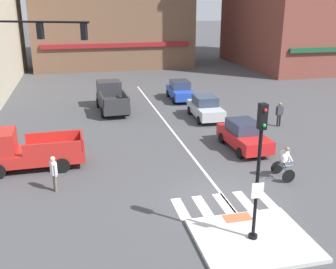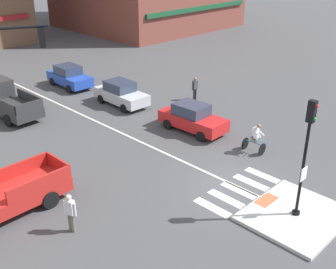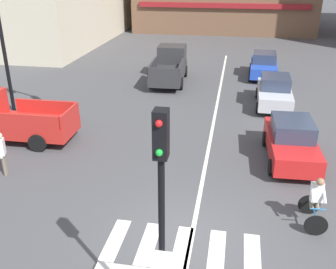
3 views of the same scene
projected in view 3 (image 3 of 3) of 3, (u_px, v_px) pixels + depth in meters
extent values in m
plane|color=#474749|center=(184.00, 240.00, 10.90)|extent=(300.00, 300.00, 0.00)
cylinder|color=black|center=(162.00, 252.00, 7.17)|extent=(0.12, 0.12, 3.93)
cube|color=white|center=(161.00, 263.00, 7.18)|extent=(0.44, 0.03, 0.56)
cube|color=black|center=(161.00, 134.00, 6.20)|extent=(0.24, 0.28, 0.84)
sphere|color=red|center=(159.00, 124.00, 5.96)|extent=(0.12, 0.12, 0.12)
sphere|color=green|center=(159.00, 153.00, 6.16)|extent=(0.12, 0.12, 0.12)
cube|color=silver|center=(116.00, 239.00, 10.91)|extent=(0.44, 1.80, 0.01)
cube|color=silver|center=(148.00, 243.00, 10.76)|extent=(0.44, 1.80, 0.01)
cube|color=silver|center=(182.00, 247.00, 10.61)|extent=(0.44, 1.80, 0.01)
cube|color=silver|center=(217.00, 251.00, 10.46)|extent=(0.44, 1.80, 0.01)
cube|color=silver|center=(252.00, 256.00, 10.30)|extent=(0.44, 1.80, 0.01)
cube|color=silver|center=(215.00, 115.00, 19.86)|extent=(0.14, 28.00, 0.01)
cylinder|color=black|center=(2.00, 40.00, 18.91)|extent=(0.18, 0.18, 7.34)
cube|color=maroon|center=(223.00, 6.00, 39.59)|extent=(17.48, 0.30, 0.50)
cube|color=silver|center=(274.00, 95.00, 20.79)|extent=(1.79, 4.14, 0.70)
cube|color=#2D384C|center=(275.00, 82.00, 20.65)|extent=(1.52, 1.93, 0.64)
cylinder|color=black|center=(291.00, 110.00, 19.64)|extent=(0.19, 0.60, 0.60)
cylinder|color=black|center=(258.00, 108.00, 19.94)|extent=(0.19, 0.60, 0.60)
cylinder|color=black|center=(288.00, 95.00, 21.92)|extent=(0.19, 0.60, 0.60)
cylinder|color=black|center=(257.00, 93.00, 22.22)|extent=(0.19, 0.60, 0.60)
cube|color=#2347B7|center=(263.00, 68.00, 26.14)|extent=(1.85, 4.16, 0.70)
cube|color=#2D384C|center=(264.00, 57.00, 26.00)|extent=(1.55, 1.95, 0.64)
cylinder|color=black|center=(276.00, 78.00, 24.98)|extent=(0.20, 0.61, 0.60)
cylinder|color=black|center=(250.00, 77.00, 25.31)|extent=(0.20, 0.61, 0.60)
cylinder|color=black|center=(275.00, 69.00, 27.25)|extent=(0.20, 0.61, 0.60)
cylinder|color=black|center=(251.00, 67.00, 27.58)|extent=(0.20, 0.61, 0.60)
cube|color=red|center=(291.00, 145.00, 15.05)|extent=(1.85, 4.16, 0.70)
cube|color=#2D384C|center=(293.00, 128.00, 14.91)|extent=(1.55, 1.95, 0.64)
cylinder|color=black|center=(319.00, 170.00, 13.94)|extent=(0.20, 0.61, 0.60)
cylinder|color=black|center=(271.00, 167.00, 14.15)|extent=(0.20, 0.61, 0.60)
cylinder|color=black|center=(306.00, 141.00, 16.24)|extent=(0.20, 0.61, 0.60)
cylinder|color=black|center=(265.00, 139.00, 16.45)|extent=(0.20, 0.61, 0.60)
cube|color=#2D2D30|center=(169.00, 72.00, 24.90)|extent=(2.13, 5.18, 0.60)
cube|color=#2D2D30|center=(172.00, 54.00, 26.00)|extent=(1.88, 1.78, 1.10)
cube|color=#2D384C|center=(173.00, 50.00, 26.72)|extent=(1.62, 0.15, 0.60)
cube|color=#2D2D30|center=(152.00, 67.00, 23.84)|extent=(0.25, 2.81, 0.60)
cube|color=#2D2D30|center=(181.00, 67.00, 23.62)|extent=(0.25, 2.81, 0.60)
cube|color=#2D2D30|center=(163.00, 73.00, 22.39)|extent=(1.80, 0.18, 0.60)
cylinder|color=black|center=(159.00, 70.00, 26.56)|extent=(0.27, 0.77, 0.76)
cylinder|color=black|center=(185.00, 71.00, 26.34)|extent=(0.27, 0.77, 0.76)
cylinder|color=black|center=(151.00, 82.00, 23.86)|extent=(0.27, 0.77, 0.76)
cylinder|color=black|center=(181.00, 84.00, 23.64)|extent=(0.27, 0.77, 0.76)
cube|color=red|center=(16.00, 125.00, 16.79)|extent=(5.13, 1.98, 0.60)
cube|color=red|center=(26.00, 122.00, 15.60)|extent=(2.81, 0.16, 0.60)
cube|color=red|center=(46.00, 107.00, 17.20)|extent=(2.81, 0.16, 0.60)
cube|color=red|center=(70.00, 116.00, 16.18)|extent=(0.13, 1.80, 0.60)
cylinder|color=black|center=(38.00, 143.00, 15.88)|extent=(0.76, 0.25, 0.76)
cylinder|color=black|center=(57.00, 126.00, 17.53)|extent=(0.76, 0.25, 0.76)
cylinder|color=black|center=(316.00, 226.00, 10.96)|extent=(0.66, 0.06, 0.66)
cylinder|color=black|center=(309.00, 205.00, 11.91)|extent=(0.66, 0.06, 0.66)
cylinder|color=#2370AD|center=(313.00, 208.00, 11.34)|extent=(0.08, 0.89, 0.05)
cylinder|color=#2370AD|center=(313.00, 200.00, 11.43)|extent=(0.04, 0.04, 0.30)
cylinder|color=#2370AD|center=(318.00, 209.00, 10.79)|extent=(0.44, 0.05, 0.04)
cylinder|color=#6B6051|center=(317.00, 203.00, 11.28)|extent=(0.13, 0.40, 0.33)
cylinder|color=#6B6051|center=(311.00, 203.00, 11.30)|extent=(0.13, 0.40, 0.33)
cube|color=silver|center=(317.00, 192.00, 11.02)|extent=(0.35, 0.39, 0.60)
sphere|color=#936B4C|center=(320.00, 182.00, 10.75)|extent=(0.22, 0.22, 0.22)
cylinder|color=silver|center=(324.00, 196.00, 10.84)|extent=(0.10, 0.46, 0.31)
cylinder|color=silver|center=(313.00, 195.00, 10.88)|extent=(0.10, 0.46, 0.31)
cylinder|color=#6B6051|center=(5.00, 163.00, 14.18)|extent=(0.12, 0.12, 0.82)
cylinder|color=#6B6051|center=(4.00, 165.00, 14.04)|extent=(0.12, 0.12, 0.82)
cube|color=silver|center=(1.00, 147.00, 13.82)|extent=(0.33, 0.41, 0.60)
cylinder|color=silver|center=(3.00, 145.00, 14.05)|extent=(0.09, 0.09, 0.56)
cylinder|color=silver|center=(0.00, 151.00, 13.63)|extent=(0.09, 0.09, 0.56)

